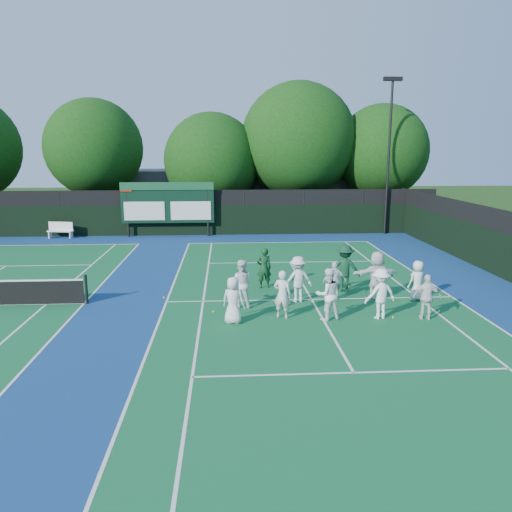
{
  "coord_description": "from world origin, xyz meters",
  "views": [
    {
      "loc": [
        -3.21,
        -17.07,
        5.6
      ],
      "look_at": [
        -2.0,
        3.0,
        1.3
      ],
      "focal_mm": 35.0,
      "sensor_mm": 36.0,
      "label": 1
    }
  ],
  "objects": [
    {
      "name": "player_back_2",
      "position": [
        0.85,
        0.91,
        0.75
      ],
      "size": [
        0.89,
        0.41,
        1.49
      ],
      "primitive_type": "imported",
      "rotation": [
        0.0,
        0.0,
        3.09
      ],
      "color": "white",
      "rests_on": "ground"
    },
    {
      "name": "clubhouse",
      "position": [
        -2.0,
        24.0,
        2.0
      ],
      "size": [
        18.0,
        6.0,
        4.0
      ],
      "primitive_type": "cube",
      "color": "#5B5B60",
      "rests_on": "ground"
    },
    {
      "name": "tennis_ball_0",
      "position": [
        -3.7,
        -0.31,
        0.03
      ],
      "size": [
        0.07,
        0.07,
        0.07
      ],
      "primitive_type": "sphere",
      "color": "#D8EA1B",
      "rests_on": "ground"
    },
    {
      "name": "player_back_0",
      "position": [
        -2.7,
        0.28,
        0.88
      ],
      "size": [
        0.97,
        0.83,
        1.76
      ],
      "primitive_type": "imported",
      "rotation": [
        0.0,
        0.0,
        2.94
      ],
      "color": "white",
      "rests_on": "ground"
    },
    {
      "name": "player_back_1",
      "position": [
        -0.57,
        0.77,
        0.87
      ],
      "size": [
        1.23,
        0.85,
        1.74
      ],
      "primitive_type": "imported",
      "rotation": [
        0.0,
        0.0,
        3.34
      ],
      "color": "silver",
      "rests_on": "ground"
    },
    {
      "name": "player_front_3",
      "position": [
        1.93,
        -1.26,
        0.87
      ],
      "size": [
        1.24,
        0.9,
        1.73
      ],
      "primitive_type": "imported",
      "rotation": [
        0.0,
        0.0,
        3.39
      ],
      "color": "white",
      "rests_on": "ground"
    },
    {
      "name": "tree_c",
      "position": [
        -4.04,
        19.58,
        4.63
      ],
      "size": [
        6.85,
        6.85,
        8.23
      ],
      "color": "black",
      "rests_on": "ground"
    },
    {
      "name": "player_front_2",
      "position": [
        0.14,
        -1.28,
        0.89
      ],
      "size": [
        0.99,
        0.85,
        1.77
      ],
      "primitive_type": "imported",
      "rotation": [
        0.0,
        0.0,
        3.38
      ],
      "color": "white",
      "rests_on": "ground"
    },
    {
      "name": "bench",
      "position": [
        -13.87,
        15.38,
        0.56
      ],
      "size": [
        1.7,
        0.76,
        1.04
      ],
      "color": "white",
      "rests_on": "ground"
    },
    {
      "name": "player_front_4",
      "position": [
        3.46,
        -1.46,
        0.78
      ],
      "size": [
        0.97,
        0.57,
        1.55
      ],
      "primitive_type": "imported",
      "rotation": [
        0.0,
        0.0,
        2.92
      ],
      "color": "white",
      "rests_on": "ground"
    },
    {
      "name": "tennis_ball_5",
      "position": [
        2.39,
        -1.31,
        0.03
      ],
      "size": [
        0.07,
        0.07,
        0.07
      ],
      "primitive_type": "sphere",
      "color": "#D8EA1B",
      "rests_on": "ground"
    },
    {
      "name": "tennis_ball_4",
      "position": [
        1.82,
        2.6,
        0.03
      ],
      "size": [
        0.07,
        0.07,
        0.07
      ],
      "primitive_type": "sphere",
      "color": "#D8EA1B",
      "rests_on": "ground"
    },
    {
      "name": "light_pole_right",
      "position": [
        7.5,
        15.7,
        6.3
      ],
      "size": [
        1.2,
        0.3,
        10.12
      ],
      "color": "black",
      "rests_on": "ground"
    },
    {
      "name": "tree_d",
      "position": [
        2.2,
        19.58,
        6.05
      ],
      "size": [
        8.22,
        8.22,
        10.38
      ],
      "color": "black",
      "rests_on": "ground"
    },
    {
      "name": "back_fence",
      "position": [
        -6.0,
        16.0,
        1.36
      ],
      "size": [
        34.0,
        0.08,
        3.0
      ],
      "color": "black",
      "rests_on": "ground"
    },
    {
      "name": "near_court",
      "position": [
        0.0,
        1.0,
        0.01
      ],
      "size": [
        11.05,
        23.85,
        0.01
      ],
      "color": "#12592E",
      "rests_on": "ground"
    },
    {
      "name": "coach_left",
      "position": [
        -1.69,
        2.75,
        0.85
      ],
      "size": [
        0.66,
        0.48,
        1.7
      ],
      "primitive_type": "imported",
      "rotation": [
        0.0,
        0.0,
        3.26
      ],
      "color": "#0F391B",
      "rests_on": "ground"
    },
    {
      "name": "tree_e",
      "position": [
        8.35,
        19.58,
        5.3
      ],
      "size": [
        6.78,
        6.78,
        8.87
      ],
      "color": "black",
      "rests_on": "ground"
    },
    {
      "name": "ground",
      "position": [
        0.0,
        0.0,
        0.0
      ],
      "size": [
        120.0,
        120.0,
        0.0
      ],
      "primitive_type": "plane",
      "color": "#1A390F",
      "rests_on": "ground"
    },
    {
      "name": "player_back_4",
      "position": [
        3.98,
        0.73,
        0.76
      ],
      "size": [
        0.86,
        0.7,
        1.52
      ],
      "primitive_type": "imported",
      "rotation": [
        0.0,
        0.0,
        3.48
      ],
      "color": "silver",
      "rests_on": "ground"
    },
    {
      "name": "player_back_3",
      "position": [
        2.45,
        0.9,
        0.94
      ],
      "size": [
        1.78,
        0.7,
        1.88
      ],
      "primitive_type": "imported",
      "rotation": [
        0.0,
        0.0,
        3.23
      ],
      "color": "white",
      "rests_on": "ground"
    },
    {
      "name": "player_front_0",
      "position": [
        -3.01,
        -1.44,
        0.78
      ],
      "size": [
        0.9,
        0.75,
        1.57
      ],
      "primitive_type": "imported",
      "rotation": [
        0.0,
        0.0,
        2.75
      ],
      "color": "silver",
      "rests_on": "ground"
    },
    {
      "name": "tennis_ball_2",
      "position": [
        4.23,
        -0.77,
        0.03
      ],
      "size": [
        0.07,
        0.07,
        0.07
      ],
      "primitive_type": "sphere",
      "color": "#D8EA1B",
      "rests_on": "ground"
    },
    {
      "name": "tennis_ball_3",
      "position": [
        -5.64,
        1.5,
        0.03
      ],
      "size": [
        0.07,
        0.07,
        0.07
      ],
      "primitive_type": "sphere",
      "color": "#D8EA1B",
      "rests_on": "ground"
    },
    {
      "name": "coach_right",
      "position": [
        1.51,
        2.08,
        0.95
      ],
      "size": [
        1.36,
        0.96,
        1.91
      ],
      "primitive_type": "imported",
      "rotation": [
        0.0,
        0.0,
        2.92
      ],
      "color": "#0F3721",
      "rests_on": "ground"
    },
    {
      "name": "scoreboard",
      "position": [
        -7.01,
        15.59,
        2.19
      ],
      "size": [
        6.0,
        0.21,
        3.55
      ],
      "color": "black",
      "rests_on": "ground"
    },
    {
      "name": "player_front_1",
      "position": [
        -1.35,
        -1.02,
        0.83
      ],
      "size": [
        0.71,
        0.6,
        1.66
      ],
      "primitive_type": "imported",
      "rotation": [
        0.0,
        0.0,
        2.74
      ],
      "color": "silver",
      "rests_on": "ground"
    },
    {
      "name": "tree_b",
      "position": [
        -12.31,
        19.58,
        5.54
      ],
      "size": [
        6.84,
        6.84,
        9.14
      ],
      "color": "black",
      "rests_on": "ground"
    },
    {
      "name": "court_apron",
      "position": [
        -6.0,
        1.0,
        0.0
      ],
      "size": [
        34.0,
        32.0,
        0.01
      ],
      "primitive_type": "cube",
      "color": "navy",
      "rests_on": "ground"
    }
  ]
}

